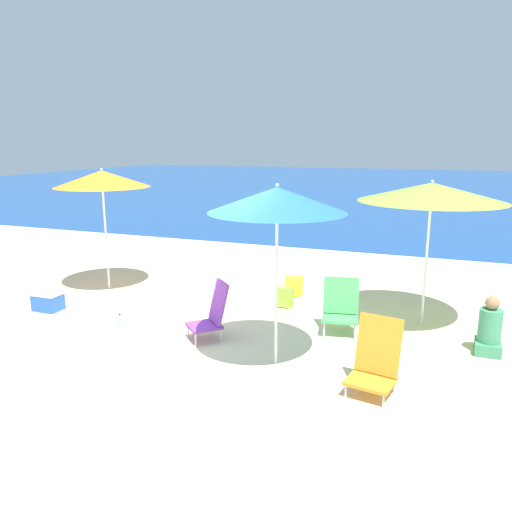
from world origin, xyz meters
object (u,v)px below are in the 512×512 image
object	(u,v)px
beach_umbrella_lime	(432,192)
beach_chair_orange	(375,360)
backpack_yellow	(294,286)
beach_umbrella_blue	(277,200)
backpack_lime	(285,297)
seagull	(302,270)
beach_chair_purple	(212,313)
water_bottle	(120,324)
cooler_box	(48,300)
beach_umbrella_orange	(102,179)
beach_chair_green	(341,306)
person_seated_near	(489,330)

from	to	relation	value
beach_umbrella_lime	beach_chair_orange	xyz separation A→B (m)	(-0.38, -2.34, -1.60)
beach_chair_orange	backpack_yellow	size ratio (longest dim) A/B	2.38
beach_umbrella_blue	backpack_lime	size ratio (longest dim) A/B	6.59
backpack_yellow	seagull	size ratio (longest dim) A/B	1.27
beach_umbrella_lime	beach_chair_purple	size ratio (longest dim) A/B	2.66
backpack_yellow	water_bottle	world-z (taller)	backpack_yellow
backpack_yellow	beach_umbrella_lime	bearing A→B (deg)	-16.94
water_bottle	cooler_box	xyz separation A→B (m)	(-1.63, 0.35, 0.06)
beach_umbrella_blue	backpack_yellow	size ratio (longest dim) A/B	6.42
beach_umbrella_orange	beach_chair_green	distance (m)	4.75
beach_umbrella_blue	beach_chair_purple	size ratio (longest dim) A/B	2.74
beach_umbrella_lime	beach_chair_orange	world-z (taller)	beach_umbrella_lime
backpack_lime	seagull	xyz separation A→B (m)	(-0.23, 1.88, -0.02)
seagull	backpack_lime	bearing A→B (deg)	-82.93
backpack_lime	person_seated_near	bearing A→B (deg)	-15.64
beach_umbrella_orange	person_seated_near	world-z (taller)	beach_umbrella_orange
beach_chair_purple	seagull	xyz separation A→B (m)	(0.29, 3.52, -0.23)
beach_chair_purple	water_bottle	world-z (taller)	beach_chair_purple
cooler_box	person_seated_near	bearing A→B (deg)	5.94
beach_chair_purple	cooler_box	size ratio (longest dim) A/B	1.83
seagull	beach_umbrella_orange	bearing A→B (deg)	-147.03
beach_umbrella_lime	water_bottle	xyz separation A→B (m)	(-4.03, -1.85, -1.86)
beach_umbrella_lime	beach_umbrella_blue	distance (m)	2.62
beach_umbrella_orange	backpack_lime	bearing A→B (deg)	2.52
beach_chair_orange	cooler_box	world-z (taller)	beach_chair_orange
backpack_yellow	backpack_lime	bearing A→B (deg)	-85.90
water_bottle	beach_chair_purple	bearing A→B (deg)	9.33
beach_umbrella_lime	backpack_yellow	xyz separation A→B (m)	(-2.19, 0.67, -1.79)
beach_umbrella_lime	beach_chair_green	distance (m)	2.05
cooler_box	water_bottle	bearing A→B (deg)	-12.01
beach_chair_purple	beach_chair_green	bearing A→B (deg)	73.89
beach_umbrella_blue	backpack_lime	distance (m)	2.83
beach_chair_orange	backpack_yellow	world-z (taller)	beach_chair_orange
backpack_lime	seagull	bearing A→B (deg)	97.07
beach_umbrella_blue	beach_chair_purple	world-z (taller)	beach_umbrella_blue
backpack_lime	beach_umbrella_blue	bearing A→B (deg)	-75.51
beach_umbrella_lime	beach_chair_purple	distance (m)	3.50
beach_chair_orange	seagull	size ratio (longest dim) A/B	3.02
backpack_yellow	beach_chair_green	bearing A→B (deg)	-51.81
beach_chair_green	water_bottle	world-z (taller)	beach_chair_green
beach_umbrella_blue	cooler_box	world-z (taller)	beach_umbrella_blue
beach_umbrella_orange	beach_chair_orange	distance (m)	5.82
beach_umbrella_orange	backpack_lime	size ratio (longest dim) A/B	6.62
beach_umbrella_orange	beach_chair_green	bearing A→B (deg)	-7.69
backpack_lime	water_bottle	bearing A→B (deg)	-135.41
cooler_box	beach_chair_purple	bearing A→B (deg)	-2.37
beach_umbrella_blue	water_bottle	distance (m)	3.09
beach_chair_purple	person_seated_near	distance (m)	3.60
backpack_yellow	beach_chair_orange	bearing A→B (deg)	-59.02
water_bottle	cooler_box	world-z (taller)	cooler_box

